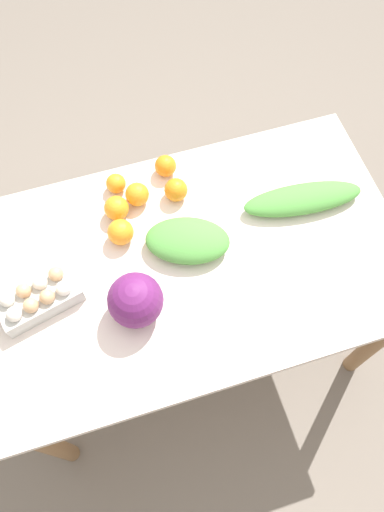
{
  "coord_description": "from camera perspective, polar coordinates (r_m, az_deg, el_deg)",
  "views": [
    {
      "loc": [
        0.2,
        0.63,
        2.12
      ],
      "look_at": [
        0.0,
        0.0,
        0.76
      ],
      "focal_mm": 35.0,
      "sensor_mm": 36.0,
      "label": 1
    }
  ],
  "objects": [
    {
      "name": "ground_plane",
      "position": [
        2.22,
        -0.0,
        -8.57
      ],
      "size": [
        8.0,
        8.0,
        0.0
      ],
      "primitive_type": "plane",
      "color": "#70665B"
    },
    {
      "name": "cabbage_purple",
      "position": [
        1.4,
        -6.48,
        -5.05
      ],
      "size": [
        0.16,
        0.16,
        0.16
      ],
      "primitive_type": "sphere",
      "color": "#601E5B",
      "rests_on": "dining_table"
    },
    {
      "name": "dining_table",
      "position": [
        1.63,
        -0.0,
        -1.92
      ],
      "size": [
        1.33,
        0.8,
        0.74
      ],
      "color": "silver",
      "rests_on": "ground_plane"
    },
    {
      "name": "orange_4",
      "position": [
        1.65,
        -8.69,
        8.2
      ],
      "size": [
        0.06,
        0.06,
        0.06
      ],
      "primitive_type": "sphere",
      "color": "orange",
      "rests_on": "dining_table"
    },
    {
      "name": "egg_carton",
      "position": [
        1.5,
        -17.16,
        -4.56
      ],
      "size": [
        0.26,
        0.17,
        0.09
      ],
      "rotation": [
        0.0,
        0.0,
        3.38
      ],
      "color": "#B7B7B2",
      "rests_on": "dining_table"
    },
    {
      "name": "orange_0",
      "position": [
        1.61,
        -6.28,
        7.02
      ],
      "size": [
        0.08,
        0.08,
        0.08
      ],
      "primitive_type": "sphere",
      "color": "orange",
      "rests_on": "dining_table"
    },
    {
      "name": "orange_1",
      "position": [
        1.61,
        -1.85,
        7.57
      ],
      "size": [
        0.08,
        0.08,
        0.08
      ],
      "primitive_type": "sphere",
      "color": "orange",
      "rests_on": "dining_table"
    },
    {
      "name": "orange_5",
      "position": [
        1.55,
        -8.17,
        2.71
      ],
      "size": [
        0.08,
        0.08,
        0.08
      ],
      "primitive_type": "sphere",
      "color": "orange",
      "rests_on": "dining_table"
    },
    {
      "name": "orange_2",
      "position": [
        1.67,
        -3.05,
        10.25
      ],
      "size": [
        0.07,
        0.07,
        0.07
      ],
      "primitive_type": "sphere",
      "color": "orange",
      "rests_on": "dining_table"
    },
    {
      "name": "greens_bunch_beet_tops",
      "position": [
        1.52,
        -0.36,
        1.82
      ],
      "size": [
        0.3,
        0.24,
        0.07
      ],
      "primitive_type": "ellipsoid",
      "rotation": [
        0.0,
        0.0,
        2.79
      ],
      "color": "#4C933D",
      "rests_on": "dining_table"
    },
    {
      "name": "orange_3",
      "position": [
        1.59,
        -8.63,
        5.44
      ],
      "size": [
        0.08,
        0.08,
        0.08
      ],
      "primitive_type": "sphere",
      "color": "orange",
      "rests_on": "dining_table"
    },
    {
      "name": "greens_bunch_dandelion",
      "position": [
        1.64,
        12.55,
        6.39
      ],
      "size": [
        0.4,
        0.15,
        0.06
      ],
      "primitive_type": "ellipsoid",
      "rotation": [
        0.0,
        0.0,
        3.04
      ],
      "color": "#4C933D",
      "rests_on": "dining_table"
    }
  ]
}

